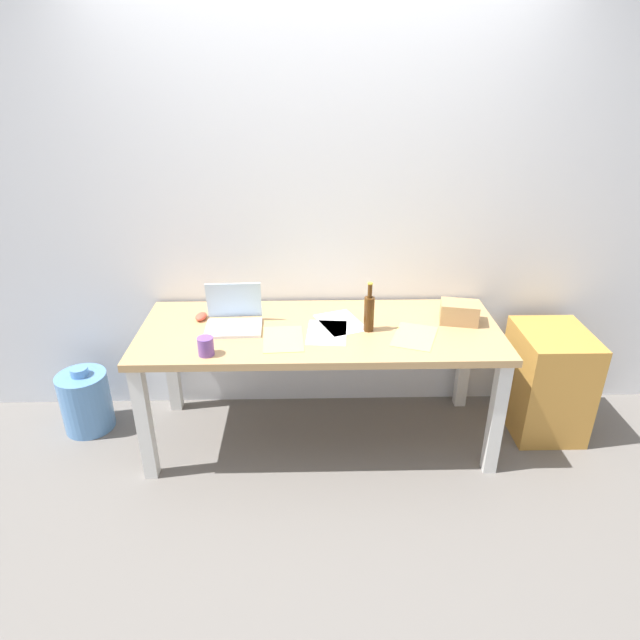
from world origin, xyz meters
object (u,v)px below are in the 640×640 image
Objects in this scene: desk at (320,342)px; computer_mouse at (201,316)px; water_cooler_jug at (86,401)px; coffee_mug at (206,346)px; filing_cabinet at (547,381)px; cardboard_box at (459,312)px; beer_bottle at (369,312)px; laptop_left at (234,318)px.

desk is 0.69m from computer_mouse.
coffee_mug is at bearing -25.61° from water_cooler_jug.
filing_cabinet is at bearing 3.80° from computer_mouse.
cardboard_box reaches higher than coffee_mug.
beer_bottle is 0.43× the size of filing_cabinet.
filing_cabinet is at bearing 5.34° from beer_bottle.
cardboard_box is at bearing 14.27° from coffee_mug.
cardboard_box is 0.49× the size of water_cooler_jug.
desk is at bearing -4.11° from laptop_left.
coffee_mug is 2.01m from filing_cabinet.
desk is at bearing -176.95° from filing_cabinet.
water_cooler_jug is at bearing 154.39° from coffee_mug.
filing_cabinet is (1.10, 0.10, -0.51)m from beer_bottle.
cardboard_box is (1.25, 0.03, 0.01)m from laptop_left.
desk is 4.69× the size of water_cooler_jug.
beer_bottle is 0.87m from coffee_mug.
filing_cabinet is at bearing 10.37° from coffee_mug.
laptop_left is at bearing -178.79° from filing_cabinet.
cardboard_box is at bearing 4.58° from desk.
desk is 6.35× the size of laptop_left.
cardboard_box reaches higher than filing_cabinet.
laptop_left is 0.33m from coffee_mug.
desk is at bearing -5.00° from water_cooler_jug.
computer_mouse is 1.45m from cardboard_box.
beer_bottle is 2.77× the size of computer_mouse.
beer_bottle reaches higher than water_cooler_jug.
computer_mouse is at bearing 103.23° from coffee_mug.
coffee_mug is at bearing -107.80° from laptop_left.
coffee_mug is at bearing -165.73° from cardboard_box.
beer_bottle reaches higher than cardboard_box.
laptop_left is 0.74m from beer_bottle.
laptop_left is 0.22m from computer_mouse.
computer_mouse is at bearing 168.94° from desk.
coffee_mug is (-1.35, -0.34, -0.01)m from cardboard_box.
cardboard_box reaches higher than computer_mouse.
beer_bottle is at bearing -6.53° from desk.
cardboard_box is 2.27m from water_cooler_jug.
coffee_mug reaches higher than water_cooler_jug.
laptop_left is at bearing -5.44° from water_cooler_jug.
desk is 1.40m from filing_cabinet.
water_cooler_jug is at bearing 178.93° from filing_cabinet.
desk is 19.71× the size of computer_mouse.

